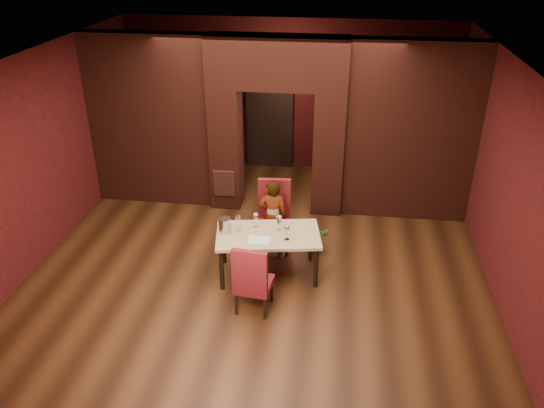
{
  "coord_description": "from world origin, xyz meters",
  "views": [
    {
      "loc": [
        1.14,
        -7.02,
        4.79
      ],
      "look_at": [
        0.18,
        0.0,
        1.08
      ],
      "focal_mm": 35.0,
      "sensor_mm": 36.0,
      "label": 1
    }
  ],
  "objects_px": {
    "wine_glass_a": "(256,220)",
    "chair_near": "(254,276)",
    "wine_glass_c": "(287,233)",
    "chair_far": "(274,218)",
    "potted_plant": "(315,238)",
    "water_bottle": "(238,223)",
    "wine_bucket": "(225,225)",
    "dining_table": "(268,254)",
    "person_seated": "(273,217)",
    "wine_glass_b": "(279,223)"
  },
  "relations": [
    {
      "from": "wine_glass_c",
      "to": "chair_far",
      "type": "bearing_deg",
      "value": 109.83
    },
    {
      "from": "chair_far",
      "to": "water_bottle",
      "type": "bearing_deg",
      "value": -126.53
    },
    {
      "from": "person_seated",
      "to": "wine_glass_b",
      "type": "bearing_deg",
      "value": 105.22
    },
    {
      "from": "chair_far",
      "to": "potted_plant",
      "type": "distance_m",
      "value": 0.78
    },
    {
      "from": "dining_table",
      "to": "water_bottle",
      "type": "distance_m",
      "value": 0.68
    },
    {
      "from": "water_bottle",
      "to": "potted_plant",
      "type": "relative_size",
      "value": 0.61
    },
    {
      "from": "dining_table",
      "to": "water_bottle",
      "type": "relative_size",
      "value": 5.64
    },
    {
      "from": "chair_far",
      "to": "person_seated",
      "type": "xyz_separation_m",
      "value": [
        -0.01,
        -0.06,
        0.05
      ]
    },
    {
      "from": "chair_far",
      "to": "wine_glass_b",
      "type": "bearing_deg",
      "value": -80.02
    },
    {
      "from": "dining_table",
      "to": "person_seated",
      "type": "xyz_separation_m",
      "value": [
        -0.02,
        0.68,
        0.28
      ]
    },
    {
      "from": "chair_far",
      "to": "water_bottle",
      "type": "distance_m",
      "value": 0.88
    },
    {
      "from": "chair_near",
      "to": "wine_glass_b",
      "type": "xyz_separation_m",
      "value": [
        0.22,
        0.98,
        0.3
      ]
    },
    {
      "from": "chair_near",
      "to": "wine_glass_c",
      "type": "bearing_deg",
      "value": -111.5
    },
    {
      "from": "chair_near",
      "to": "wine_glass_a",
      "type": "xyz_separation_m",
      "value": [
        -0.14,
        1.03,
        0.3
      ]
    },
    {
      "from": "dining_table",
      "to": "water_bottle",
      "type": "height_order",
      "value": "water_bottle"
    },
    {
      "from": "chair_far",
      "to": "wine_glass_c",
      "type": "relative_size",
      "value": 5.52
    },
    {
      "from": "water_bottle",
      "to": "potted_plant",
      "type": "distance_m",
      "value": 1.51
    },
    {
      "from": "wine_glass_a",
      "to": "chair_near",
      "type": "bearing_deg",
      "value": -82.48
    },
    {
      "from": "chair_near",
      "to": "wine_glass_b",
      "type": "relative_size",
      "value": 4.65
    },
    {
      "from": "person_seated",
      "to": "wine_glass_c",
      "type": "xyz_separation_m",
      "value": [
        0.32,
        -0.8,
        0.19
      ]
    },
    {
      "from": "chair_near",
      "to": "chair_far",
      "type": "bearing_deg",
      "value": -86.4
    },
    {
      "from": "wine_glass_c",
      "to": "wine_glass_a",
      "type": "bearing_deg",
      "value": 148.96
    },
    {
      "from": "wine_glass_a",
      "to": "wine_bucket",
      "type": "xyz_separation_m",
      "value": [
        -0.44,
        -0.21,
        0.0
      ]
    },
    {
      "from": "dining_table",
      "to": "person_seated",
      "type": "relative_size",
      "value": 1.2
    },
    {
      "from": "person_seated",
      "to": "water_bottle",
      "type": "relative_size",
      "value": 4.68
    },
    {
      "from": "chair_near",
      "to": "wine_glass_a",
      "type": "height_order",
      "value": "chair_near"
    },
    {
      "from": "chair_far",
      "to": "wine_glass_b",
      "type": "distance_m",
      "value": 0.67
    },
    {
      "from": "chair_far",
      "to": "wine_glass_c",
      "type": "xyz_separation_m",
      "value": [
        0.31,
        -0.86,
        0.24
      ]
    },
    {
      "from": "dining_table",
      "to": "wine_glass_b",
      "type": "relative_size",
      "value": 6.72
    },
    {
      "from": "wine_glass_a",
      "to": "water_bottle",
      "type": "relative_size",
      "value": 0.8
    },
    {
      "from": "chair_far",
      "to": "wine_bucket",
      "type": "relative_size",
      "value": 5.21
    },
    {
      "from": "person_seated",
      "to": "wine_bucket",
      "type": "distance_m",
      "value": 0.96
    },
    {
      "from": "person_seated",
      "to": "potted_plant",
      "type": "xyz_separation_m",
      "value": [
        0.7,
        0.11,
        -0.42
      ]
    },
    {
      "from": "chair_far",
      "to": "wine_bucket",
      "type": "distance_m",
      "value": 1.02
    },
    {
      "from": "wine_glass_c",
      "to": "potted_plant",
      "type": "height_order",
      "value": "wine_glass_c"
    },
    {
      "from": "dining_table",
      "to": "wine_bucket",
      "type": "relative_size",
      "value": 6.83
    },
    {
      "from": "dining_table",
      "to": "wine_glass_c",
      "type": "relative_size",
      "value": 7.23
    },
    {
      "from": "water_bottle",
      "to": "person_seated",
      "type": "bearing_deg",
      "value": 56.38
    },
    {
      "from": "wine_glass_b",
      "to": "potted_plant",
      "type": "distance_m",
      "value": 1.04
    },
    {
      "from": "dining_table",
      "to": "chair_near",
      "type": "height_order",
      "value": "chair_near"
    },
    {
      "from": "water_bottle",
      "to": "wine_bucket",
      "type": "bearing_deg",
      "value": -165.63
    },
    {
      "from": "wine_glass_a",
      "to": "wine_glass_b",
      "type": "xyz_separation_m",
      "value": [
        0.36,
        -0.05,
        0.01
      ]
    },
    {
      "from": "chair_near",
      "to": "potted_plant",
      "type": "relative_size",
      "value": 2.39
    },
    {
      "from": "person_seated",
      "to": "wine_glass_c",
      "type": "height_order",
      "value": "person_seated"
    },
    {
      "from": "wine_glass_b",
      "to": "potted_plant",
      "type": "bearing_deg",
      "value": 50.95
    },
    {
      "from": "chair_near",
      "to": "wine_glass_c",
      "type": "relative_size",
      "value": 5.01
    },
    {
      "from": "wine_bucket",
      "to": "chair_near",
      "type": "bearing_deg",
      "value": -55.06
    },
    {
      "from": "chair_far",
      "to": "chair_near",
      "type": "height_order",
      "value": "chair_far"
    },
    {
      "from": "chair_far",
      "to": "wine_glass_b",
      "type": "xyz_separation_m",
      "value": [
        0.16,
        -0.6,
        0.25
      ]
    },
    {
      "from": "chair_near",
      "to": "potted_plant",
      "type": "bearing_deg",
      "value": -108.92
    }
  ]
}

